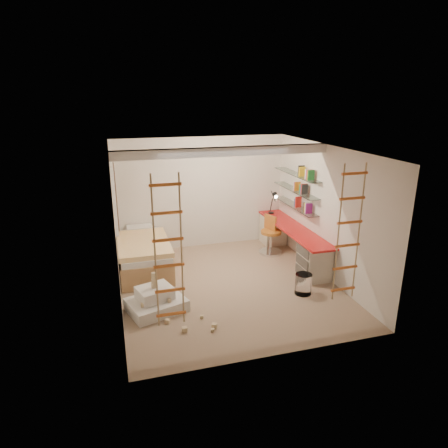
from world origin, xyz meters
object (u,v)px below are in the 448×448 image
object	(u,v)px
desk	(292,242)
bed	(144,254)
play_platform	(156,301)
swivel_chair	(271,240)

from	to	relation	value
desk	bed	bearing A→B (deg)	173.51
bed	play_platform	bearing A→B (deg)	-88.67
desk	play_platform	size ratio (longest dim) A/B	2.58
desk	bed	distance (m)	3.22
desk	play_platform	bearing A→B (deg)	-156.13
desk	play_platform	distance (m)	3.46
desk	swivel_chair	xyz separation A→B (m)	(-0.32, 0.44, -0.07)
play_platform	desk	bearing A→B (deg)	23.87
swivel_chair	bed	bearing A→B (deg)	-178.42
bed	swivel_chair	xyz separation A→B (m)	(2.88, 0.08, 0.00)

